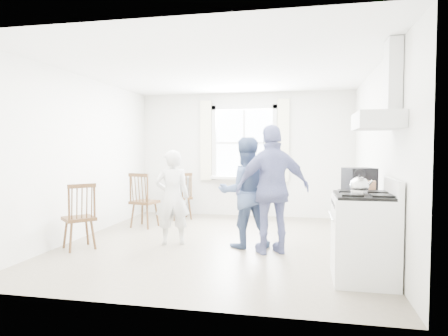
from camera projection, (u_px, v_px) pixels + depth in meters
room_shell at (219, 158)px, 6.01m from camera, size 4.62×5.12×2.64m
window_assembly at (244, 147)px, 8.39m from camera, size 1.88×0.24×1.70m
range_hood at (382, 106)px, 4.24m from camera, size 0.45×0.76×0.94m
shelf_unit at (179, 196)px, 8.61m from camera, size 0.40×0.30×0.80m
gas_stove at (364, 237)px, 4.35m from camera, size 0.68×0.76×1.12m
kettle at (359, 186)px, 4.24m from camera, size 0.20×0.20×0.28m
low_cabinet at (362, 227)px, 5.02m from camera, size 0.50×0.55×0.90m
stereo_stack at (359, 180)px, 4.95m from camera, size 0.43×0.41×0.30m
cardboard_box at (364, 187)px, 4.79m from camera, size 0.26×0.20×0.16m
windsor_chair_a at (182, 191)px, 7.99m from camera, size 0.55×0.55×0.96m
windsor_chair_b at (141, 194)px, 7.17m from camera, size 0.50×0.49×1.00m
windsor_chair_c at (81, 209)px, 5.62m from camera, size 0.56×0.56×0.96m
person_left at (172, 197)px, 5.97m from camera, size 0.67×0.67×1.42m
person_mid at (245, 192)px, 5.80m from camera, size 1.01×1.01×1.60m
person_right at (273, 189)px, 5.45m from camera, size 1.35×1.35×1.77m
potted_plant at (248, 168)px, 8.31m from camera, size 0.21×0.21×0.36m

